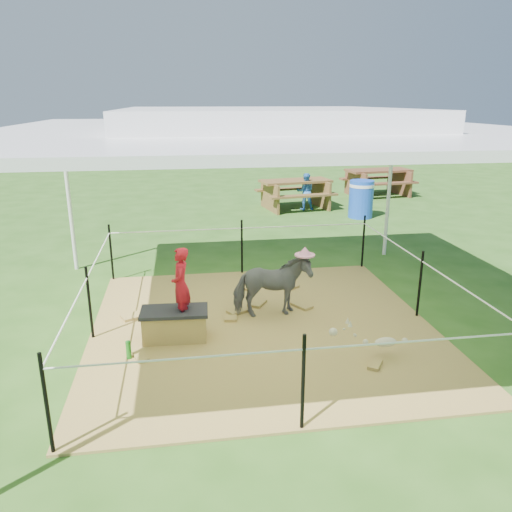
{
  "coord_description": "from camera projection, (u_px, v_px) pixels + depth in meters",
  "views": [
    {
      "loc": [
        -1.04,
        -6.16,
        2.99
      ],
      "look_at": [
        0.0,
        0.6,
        0.85
      ],
      "focal_mm": 35.0,
      "sensor_mm": 36.0,
      "label": 1
    }
  ],
  "objects": [
    {
      "name": "ground",
      "position": [
        263.0,
        328.0,
        6.86
      ],
      "size": [
        90.0,
        90.0,
        0.0
      ],
      "primitive_type": "plane",
      "color": "#2D5919",
      "rests_on": "ground"
    },
    {
      "name": "hay_patch",
      "position": [
        263.0,
        327.0,
        6.85
      ],
      "size": [
        4.6,
        4.6,
        0.03
      ],
      "primitive_type": "cube",
      "color": "brown",
      "rests_on": "ground"
    },
    {
      "name": "canopy_tent",
      "position": [
        263.0,
        126.0,
        6.05
      ],
      "size": [
        6.3,
        6.3,
        2.9
      ],
      "color": "silver",
      "rests_on": "ground"
    },
    {
      "name": "rope_fence",
      "position": [
        263.0,
        284.0,
        6.66
      ],
      "size": [
        4.54,
        4.54,
        1.0
      ],
      "color": "black",
      "rests_on": "ground"
    },
    {
      "name": "straw_bale",
      "position": [
        175.0,
        326.0,
        6.44
      ],
      "size": [
        0.82,
        0.44,
        0.36
      ],
      "primitive_type": "cube",
      "rotation": [
        0.0,
        0.0,
        -0.05
      ],
      "color": "#AE813F",
      "rests_on": "hay_patch"
    },
    {
      "name": "dark_cloth",
      "position": [
        174.0,
        311.0,
        6.38
      ],
      "size": [
        0.88,
        0.49,
        0.04
      ],
      "primitive_type": "cube",
      "rotation": [
        0.0,
        0.0,
        -0.05
      ],
      "color": "black",
      "rests_on": "straw_bale"
    },
    {
      "name": "woman",
      "position": [
        180.0,
        277.0,
        6.25
      ],
      "size": [
        0.25,
        0.36,
        0.96
      ],
      "primitive_type": "imported",
      "rotation": [
        0.0,
        0.0,
        -1.62
      ],
      "color": "#AE101D",
      "rests_on": "straw_bale"
    },
    {
      "name": "green_bottle",
      "position": [
        129.0,
        350.0,
        5.95
      ],
      "size": [
        0.07,
        0.07,
        0.22
      ],
      "primitive_type": "cylinder",
      "rotation": [
        0.0,
        0.0,
        -0.05
      ],
      "color": "#186B17",
      "rests_on": "hay_patch"
    },
    {
      "name": "pony",
      "position": [
        272.0,
        286.0,
        7.03
      ],
      "size": [
        1.1,
        0.55,
        0.9
      ],
      "primitive_type": "imported",
      "rotation": [
        0.0,
        0.0,
        1.63
      ],
      "color": "#48494D",
      "rests_on": "hay_patch"
    },
    {
      "name": "pink_hat",
      "position": [
        272.0,
        251.0,
        6.87
      ],
      "size": [
        0.28,
        0.28,
        0.13
      ],
      "primitive_type": "cylinder",
      "color": "pink",
      "rests_on": "pony"
    },
    {
      "name": "foal",
      "position": [
        386.0,
        340.0,
        5.95
      ],
      "size": [
        0.82,
        0.46,
        0.45
      ],
      "primitive_type": null,
      "rotation": [
        0.0,
        0.0,
        0.01
      ],
      "color": "#BDA98A",
      "rests_on": "hay_patch"
    },
    {
      "name": "trash_barrel",
      "position": [
        361.0,
        199.0,
        13.18
      ],
      "size": [
        0.79,
        0.79,
        0.99
      ],
      "primitive_type": "cylinder",
      "rotation": [
        0.0,
        0.0,
        -0.3
      ],
      "color": "blue",
      "rests_on": "ground"
    },
    {
      "name": "picnic_table_near",
      "position": [
        295.0,
        194.0,
        14.3
      ],
      "size": [
        2.2,
        1.75,
        0.83
      ],
      "primitive_type": "cube",
      "rotation": [
        0.0,
        0.0,
        0.17
      ],
      "color": "brown",
      "rests_on": "ground"
    },
    {
      "name": "picnic_table_far",
      "position": [
        378.0,
        183.0,
        16.24
      ],
      "size": [
        2.23,
        1.73,
        0.86
      ],
      "primitive_type": "cube",
      "rotation": [
        0.0,
        0.0,
        0.13
      ],
      "color": "#522D1C",
      "rests_on": "ground"
    },
    {
      "name": "distant_person",
      "position": [
        305.0,
        191.0,
        14.15
      ],
      "size": [
        0.55,
        0.45,
        1.04
      ],
      "primitive_type": "imported",
      "rotation": [
        0.0,
        0.0,
        3.01
      ],
      "color": "#367ECC",
      "rests_on": "ground"
    }
  ]
}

